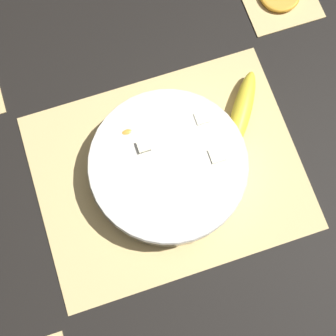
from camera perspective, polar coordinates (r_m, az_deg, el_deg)
name	(u,v)px	position (r m, az deg, el deg)	size (l,w,h in m)	color
ground_plane	(168,172)	(0.92, 0.00, -0.50)	(6.00, 6.00, 0.00)	black
bamboo_mat_center	(168,172)	(0.92, 0.00, -0.45)	(0.52, 0.40, 0.01)	#D6B775
fruit_salad_bowl	(168,166)	(0.88, 0.04, 0.19)	(0.30, 0.30, 0.07)	silver
whole_banana	(241,112)	(0.95, 8.95, 6.74)	(0.13, 0.17, 0.04)	yellow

